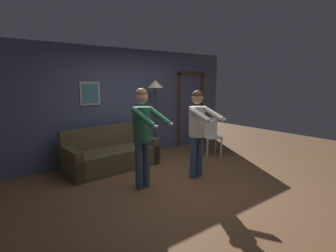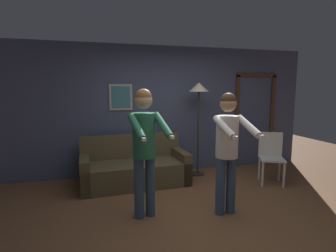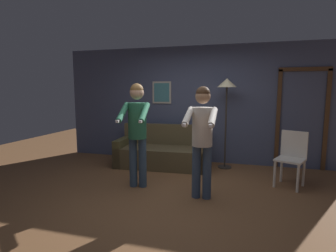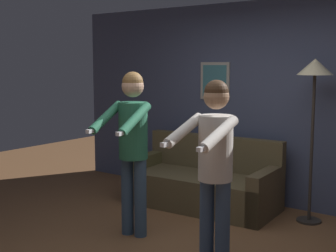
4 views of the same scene
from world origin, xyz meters
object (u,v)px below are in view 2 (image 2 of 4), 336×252
Objects in this scene: person_standing_left at (145,141)px; person_standing_right at (228,142)px; couch at (135,169)px; dining_chair_distant at (271,155)px; torchiere_lamp at (199,95)px.

person_standing_right is (1.10, -0.19, -0.04)m from person_standing_left.
dining_chair_distant is at bearing -12.75° from couch.
couch is 2.53m from dining_chair_distant.
couch is 1.88m from torchiere_lamp.
couch is 1.99m from person_standing_right.
torchiere_lamp is at bearing 48.84° from person_standing_left.
torchiere_lamp is at bearing 81.91° from person_standing_right.
person_standing_right reaches higher than dining_chair_distant.
torchiere_lamp reaches higher than couch.
person_standing_left is at bearing -162.92° from dining_chair_distant.
dining_chair_distant is at bearing -33.92° from torchiere_lamp.
person_standing_left is at bearing -131.16° from torchiere_lamp.
torchiere_lamp is 1.08× the size of person_standing_left.
person_standing_right is at bearing -145.56° from dining_chair_distant.
dining_chair_distant reaches higher than couch.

